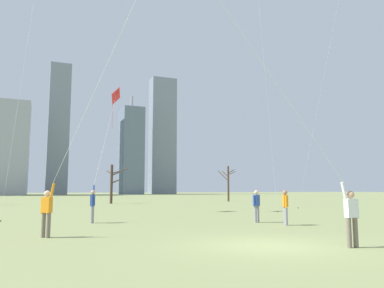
{
  "coord_description": "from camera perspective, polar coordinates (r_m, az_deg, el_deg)",
  "views": [
    {
      "loc": [
        -6.43,
        -9.95,
        1.65
      ],
      "look_at": [
        0.0,
        6.0,
        3.71
      ],
      "focal_mm": 35.74,
      "sensor_mm": 36.0,
      "label": 1
    }
  ],
  "objects": [
    {
      "name": "kite_flyer_midfield_center_pink",
      "position": [
        11.16,
        17.74,
        -1.88
      ],
      "size": [
        10.38,
        1.01,
        13.09
      ],
      "color": "#726656",
      "rests_on": "ground"
    },
    {
      "name": "bare_tree_rightmost",
      "position": [
        54.13,
        5.41,
        -5.71
      ],
      "size": [
        2.62,
        1.38,
        4.93
      ],
      "color": "#4C3828",
      "rests_on": "ground"
    },
    {
      "name": "ground_plane",
      "position": [
        11.97,
        11.18,
        -14.62
      ],
      "size": [
        400.0,
        400.0,
        0.0
      ],
      "primitive_type": "plane",
      "color": "#848E56"
    },
    {
      "name": "bystander_far_off_by_trees",
      "position": [
        18.58,
        13.76,
        -8.92
      ],
      "size": [
        0.32,
        0.48,
        1.62
      ],
      "color": "gray",
      "rests_on": "ground"
    },
    {
      "name": "skyline_mid_tower_left",
      "position": [
        131.95,
        -19.31,
        2.14
      ],
      "size": [
        6.53,
        6.87,
        42.58
      ],
      "color": "gray",
      "rests_on": "ground"
    },
    {
      "name": "skyline_slender_spire",
      "position": [
        123.52,
        -25.87,
        -0.59
      ],
      "size": [
        11.83,
        11.63,
        27.11
      ],
      "color": "#9EA3AD",
      "rests_on": "ground"
    },
    {
      "name": "skyline_squat_block",
      "position": [
        131.93,
        -9.1,
        -1.05
      ],
      "size": [
        7.06,
        10.46,
        33.77
      ],
      "color": "slate",
      "rests_on": "ground"
    },
    {
      "name": "bystander_watching_nearby",
      "position": [
        19.86,
        9.6,
        -8.87
      ],
      "size": [
        0.47,
        0.32,
        1.62
      ],
      "color": "gray",
      "rests_on": "ground"
    },
    {
      "name": "bare_tree_center",
      "position": [
        46.5,
        -11.84,
        -5.57
      ],
      "size": [
        2.3,
        2.41,
        4.6
      ],
      "color": "#423326",
      "rests_on": "ground"
    },
    {
      "name": "kite_flyer_far_back_red",
      "position": [
        21.89,
        -13.59,
        -3.89
      ],
      "size": [
        3.16,
        9.29,
        9.34
      ],
      "color": "gray",
      "rests_on": "ground"
    },
    {
      "name": "kite_flyer_midfield_right_purple",
      "position": [
        12.72,
        -15.37,
        3.64
      ],
      "size": [
        5.04,
        9.38,
        14.77
      ],
      "color": "#726656",
      "rests_on": "ground"
    },
    {
      "name": "skyline_wide_slab",
      "position": [
        142.57,
        -4.43,
        1.25
      ],
      "size": [
        9.26,
        5.84,
        43.14
      ],
      "color": "gray",
      "rests_on": "ground"
    }
  ]
}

